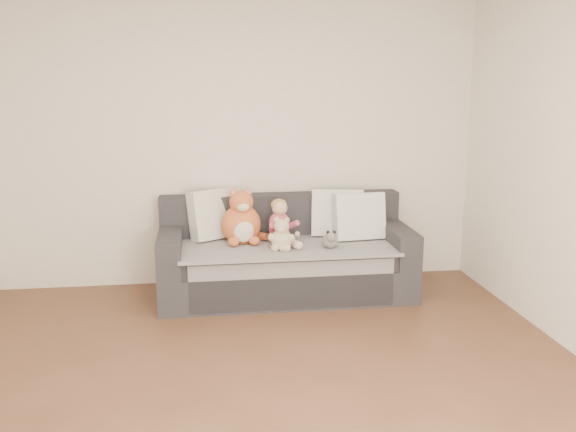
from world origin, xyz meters
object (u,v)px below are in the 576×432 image
at_px(toddler, 281,225).
at_px(sippy_cup, 283,243).
at_px(teddy_bear, 282,237).
at_px(plush_cat, 242,221).
at_px(sofa, 285,260).

relative_size(toddler, sippy_cup, 3.88).
bearing_deg(teddy_bear, plush_cat, 152.09).
xyz_separation_m(toddler, sippy_cup, (-0.00, -0.19, -0.11)).
distance_m(sofa, sippy_cup, 0.33).
xyz_separation_m(plush_cat, teddy_bear, (0.31, -0.29, -0.08)).
bearing_deg(teddy_bear, sofa, 90.93).
xyz_separation_m(sofa, teddy_bear, (-0.06, -0.25, 0.28)).
bearing_deg(sofa, sippy_cup, -101.84).
height_order(sofa, sippy_cup, sofa).
bearing_deg(plush_cat, sippy_cup, -45.54).
bearing_deg(sofa, toddler, -131.03).
bearing_deg(teddy_bear, sippy_cup, 65.27).
bearing_deg(toddler, plush_cat, 151.16).
relative_size(toddler, teddy_bear, 1.41).
bearing_deg(plush_cat, sofa, -11.14).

